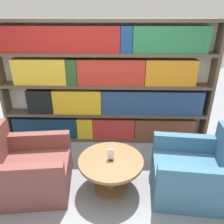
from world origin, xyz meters
TOP-DOWN VIEW (x-y plane):
  - ground_plane at (0.00, 0.00)m, footprint 14.00×14.00m
  - bookshelf at (0.00, 1.44)m, footprint 3.50×0.30m
  - armchair_left at (-0.94, 0.15)m, footprint 1.04×0.92m
  - armchair_right at (1.19, 0.15)m, footprint 1.02×0.90m
  - coffee_table at (0.12, 0.18)m, footprint 0.82×0.82m
  - table_sign at (0.12, 0.18)m, footprint 0.08×0.06m

SIDE VIEW (x-z plane):
  - ground_plane at x=0.00m, z-range 0.00..0.00m
  - armchair_left at x=-0.94m, z-range -0.14..0.71m
  - armchair_right at x=1.19m, z-range -0.14..0.71m
  - coffee_table at x=0.12m, z-range 0.10..0.55m
  - table_sign at x=0.12m, z-range 0.45..0.60m
  - bookshelf at x=0.00m, z-range -0.01..2.03m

